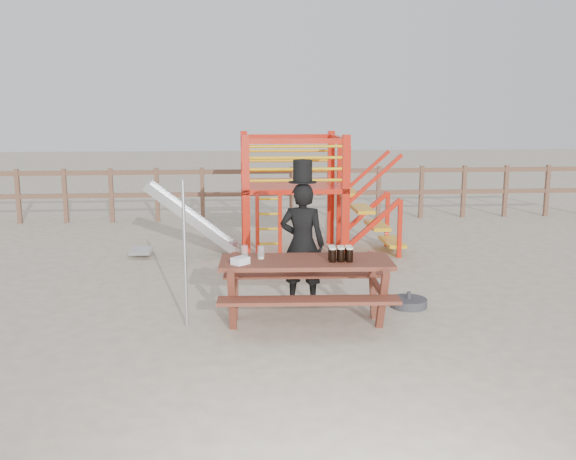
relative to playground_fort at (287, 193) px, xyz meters
name	(u,v)px	position (x,y,z in m)	size (l,w,h in m)	color
ground	(302,321)	(-0.12, -3.58, -1.07)	(60.00, 60.00, 0.00)	beige
back_fence	(269,188)	(-0.12, 3.42, -0.34)	(15.09, 0.09, 1.20)	brown
playground_fort	(287,193)	(0.00, 0.00, 0.00)	(4.71, 1.84, 2.10)	red
picnic_table	(306,283)	(-0.08, -3.65, -0.58)	(2.07, 1.48, 0.78)	brown
man_with_hat	(302,241)	(-0.04, -2.87, -0.23)	(0.66, 0.51, 1.88)	black
metal_pole	(185,255)	(-1.49, -3.65, -0.21)	(0.04, 0.04, 1.73)	#B2B2B7
parasol_base	(409,303)	(1.31, -3.13, -1.02)	(0.47, 0.47, 0.20)	#35353A
paper_bag	(240,261)	(-0.85, -3.80, -0.26)	(0.18, 0.14, 0.08)	white
stout_pints	(341,254)	(0.31, -3.74, -0.21)	(0.28, 0.19, 0.17)	black
empty_glasses	(253,253)	(-0.70, -3.52, -0.23)	(0.27, 0.14, 0.15)	silver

